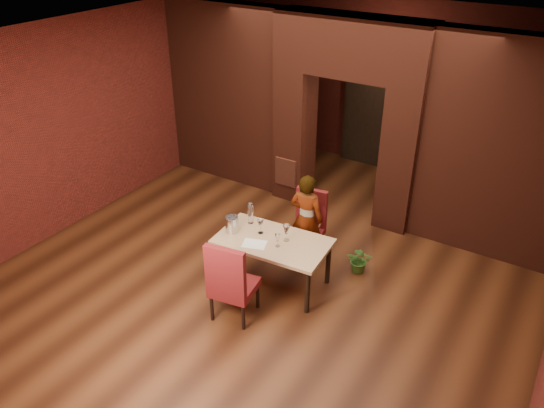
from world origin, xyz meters
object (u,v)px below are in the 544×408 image
at_px(person_seated, 306,219).
at_px(dining_table, 273,262).
at_px(wine_glass_b, 286,233).
at_px(potted_plant, 360,260).
at_px(chair_far, 306,226).
at_px(chair_near, 234,278).
at_px(wine_glass_a, 260,226).
at_px(wine_bucket, 232,224).
at_px(water_bottle, 250,213).
at_px(wine_glass_c, 278,240).

bearing_deg(person_seated, dining_table, 78.37).
height_order(wine_glass_b, potted_plant, wine_glass_b).
bearing_deg(person_seated, chair_far, -67.40).
bearing_deg(potted_plant, chair_near, -120.16).
distance_m(wine_glass_a, potted_plant, 1.53).
xyz_separation_m(wine_bucket, water_bottle, (0.09, 0.31, 0.05)).
distance_m(chair_near, water_bottle, 1.13).
distance_m(chair_far, potted_plant, 0.90).
height_order(dining_table, wine_glass_c, wine_glass_c).
xyz_separation_m(person_seated, water_bottle, (-0.59, -0.53, 0.17)).
height_order(wine_bucket, potted_plant, wine_bucket).
xyz_separation_m(wine_glass_b, potted_plant, (0.76, 0.78, -0.62)).
xyz_separation_m(person_seated, wine_bucket, (-0.68, -0.84, 0.12)).
height_order(dining_table, potted_plant, dining_table).
height_order(dining_table, water_bottle, water_bottle).
bearing_deg(wine_glass_a, wine_glass_c, -22.04).
height_order(chair_near, potted_plant, chair_near).
height_order(chair_near, wine_glass_c, chair_near).
xyz_separation_m(wine_glass_b, wine_glass_c, (-0.02, -0.18, -0.02)).
bearing_deg(wine_bucket, person_seated, 51.05).
bearing_deg(wine_glass_a, chair_far, 68.21).
distance_m(wine_glass_c, potted_plant, 1.37).
relative_size(chair_near, wine_glass_b, 4.92).
xyz_separation_m(dining_table, water_bottle, (-0.49, 0.20, 0.51)).
xyz_separation_m(wine_glass_b, water_bottle, (-0.65, 0.11, 0.05)).
height_order(wine_glass_b, wine_bucket, wine_glass_b).
relative_size(person_seated, wine_glass_c, 7.54).
height_order(dining_table, chair_far, chair_far).
height_order(chair_near, wine_glass_b, chair_near).
distance_m(chair_far, chair_near, 1.61).
distance_m(wine_glass_a, wine_bucket, 0.39).
bearing_deg(chair_far, wine_glass_a, -118.72).
xyz_separation_m(wine_glass_a, wine_glass_c, (0.36, -0.15, -0.01)).
bearing_deg(wine_glass_b, dining_table, -148.89).
bearing_deg(chair_far, water_bottle, -139.63).
distance_m(person_seated, wine_glass_c, 0.83).
relative_size(person_seated, potted_plant, 3.51).
distance_m(dining_table, wine_glass_b, 0.50).
bearing_deg(potted_plant, wine_bucket, -146.61).
bearing_deg(wine_glass_c, water_bottle, 155.04).
distance_m(chair_near, person_seated, 1.55).
relative_size(chair_far, wine_bucket, 4.56).
bearing_deg(person_seated, wine_glass_a, 59.89).
bearing_deg(potted_plant, person_seated, -170.33).
relative_size(chair_far, chair_near, 0.90).
relative_size(chair_far, person_seated, 0.74).
xyz_separation_m(chair_far, wine_glass_b, (0.09, -0.71, 0.30)).
bearing_deg(wine_bucket, dining_table, 10.84).
height_order(dining_table, wine_glass_a, wine_glass_a).
bearing_deg(potted_plant, wine_glass_a, -144.62).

